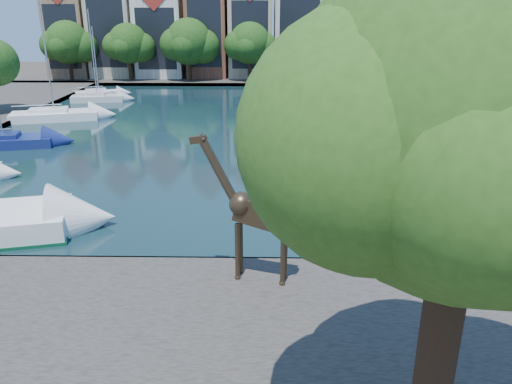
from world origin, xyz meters
TOP-DOWN VIEW (x-y plane):
  - ground at (0.00, 0.00)m, footprint 160.00×160.00m
  - water_basin at (0.00, 24.00)m, footprint 38.00×50.00m
  - far_quay at (0.00, 56.00)m, footprint 60.00×16.00m
  - plane_tree at (7.62, -9.01)m, footprint 8.32×6.40m
  - townhouse_west_end at (-23.00, 55.99)m, footprint 5.44×9.18m
  - townhouse_west_mid at (-17.00, 55.99)m, footprint 5.94×9.18m
  - townhouse_west_inner at (-10.50, 55.99)m, footprint 6.43×9.18m
  - townhouse_center at (-4.00, 55.99)m, footprint 5.44×9.18m
  - townhouse_east_inner at (2.00, 55.99)m, footprint 5.94×9.18m
  - townhouse_east_mid at (8.50, 55.99)m, footprint 6.43×9.18m
  - townhouse_east_end at (15.00, 55.99)m, footprint 5.44×9.18m
  - far_tree_far_west at (-21.90, 50.49)m, footprint 7.28×5.60m
  - far_tree_west at (-13.91, 50.49)m, footprint 6.76×5.20m
  - far_tree_mid_west at (-5.89, 50.49)m, footprint 7.80×6.00m
  - far_tree_mid_east at (2.10, 50.49)m, footprint 7.02×5.40m
  - far_tree_east at (10.11, 50.49)m, footprint 7.54×5.80m
  - far_tree_far_east at (18.09, 50.49)m, footprint 6.76×5.20m
  - giraffe_statue at (3.68, -1.56)m, footprint 3.58×1.20m
  - sailboat_left_b at (-15.00, 17.66)m, footprint 7.20×3.79m
  - sailboat_left_c at (-15.00, 27.03)m, footprint 7.89×4.51m
  - sailboat_left_d at (-15.00, 39.78)m, footprint 5.34×3.74m
  - sailboat_left_e at (-14.16, 36.61)m, footprint 5.70×2.86m
  - sailboat_right_a at (15.00, 4.00)m, footprint 5.69×2.00m
  - sailboat_right_b at (15.00, 23.33)m, footprint 8.14×3.52m
  - sailboat_right_c at (15.00, 30.09)m, footprint 6.55×4.43m
  - sailboat_right_d at (12.00, 38.30)m, footprint 4.83×2.12m

SIDE VIEW (x-z plane):
  - ground at x=0.00m, z-range 0.00..0.00m
  - water_basin at x=0.00m, z-range 0.00..0.08m
  - far_quay at x=0.00m, z-range 0.00..0.50m
  - sailboat_left_d at x=-15.00m, z-range -3.27..4.38m
  - sailboat_right_a at x=15.00m, z-range -4.45..5.62m
  - sailboat_left_e at x=-14.16m, z-range -4.14..5.32m
  - sailboat_left_b at x=-15.00m, z-range -5.30..6.57m
  - sailboat_right_b at x=15.00m, z-range -5.61..6.88m
  - sailboat_right_d at x=12.00m, z-range -3.82..5.10m
  - sailboat_left_c at x=-15.00m, z-range -4.44..5.74m
  - sailboat_right_c at x=15.00m, z-range -4.73..6.08m
  - giraffe_statue at x=3.68m, z-range 0.46..5.60m
  - far_tree_west at x=-13.91m, z-range 1.40..8.76m
  - far_tree_far_east at x=18.09m, z-range 1.40..8.76m
  - far_tree_mid_east at x=2.10m, z-range 1.37..8.89m
  - far_tree_far_west at x=-21.90m, z-range 1.34..9.02m
  - far_tree_east at x=10.11m, z-range 1.32..9.16m
  - far_tree_mid_west at x=-5.89m, z-range 1.29..9.29m
  - townhouse_east_end at x=15.00m, z-range -0.11..14.32m
  - townhouse_west_inner at x=-10.50m, z-range -0.22..14.92m
  - townhouse_west_end at x=-23.00m, z-range -0.11..14.83m
  - plane_tree at x=7.62m, z-range 2.36..12.98m
  - townhouse_east_inner at x=2.00m, z-range -0.16..15.63m
  - townhouse_east_mid at x=8.50m, z-range -0.22..16.43m
  - townhouse_west_mid at x=-17.00m, z-range -0.16..16.63m
  - townhouse_center at x=-4.00m, z-range -0.10..16.83m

